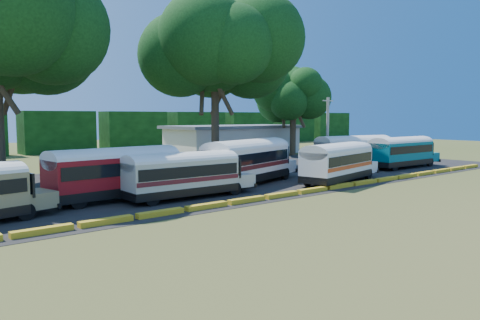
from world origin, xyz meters
TOP-DOWN VIEW (x-y plane):
  - ground at (0.00, 0.00)m, footprint 160.00×160.00m
  - asphalt_strip at (1.00, 12.00)m, footprint 64.00×24.00m
  - curb at (-0.00, 1.00)m, footprint 53.70×0.45m
  - terminal_building at (18.00, 30.00)m, footprint 19.00×9.00m
  - treeline_backdrop at (0.00, 48.00)m, footprint 130.00×4.00m
  - bus_red at (-10.08, 6.87)m, footprint 10.28×3.29m
  - bus_cream_west at (-6.66, 4.57)m, footprint 9.15×2.44m
  - bus_cream_east at (0.65, 6.74)m, footprint 10.91×5.69m
  - bus_white_red at (6.55, 2.78)m, footprint 9.92×4.35m
  - bus_white_blue at (16.33, 8.42)m, footprint 10.37×4.24m
  - bus_teal at (20.08, 5.37)m, footprint 9.73×2.57m
  - tree_center at (5.79, 17.93)m, footprint 11.78×11.78m
  - tree_east at (23.08, 23.58)m, footprint 8.21×8.21m
  - utility_pole at (15.99, 11.74)m, footprint 1.60×0.30m

SIDE VIEW (x-z plane):
  - ground at x=0.00m, z-range 0.00..0.00m
  - asphalt_strip at x=1.00m, z-range 0.00..0.02m
  - curb at x=0.00m, z-range 0.00..0.30m
  - bus_cream_west at x=-6.66m, z-range 0.20..3.19m
  - bus_white_red at x=6.55m, z-range 0.21..3.38m
  - bus_teal at x=20.08m, z-range 0.23..3.42m
  - bus_white_blue at x=16.33m, z-range 0.22..3.53m
  - bus_red at x=-10.08m, z-range 0.24..3.57m
  - bus_cream_east at x=0.65m, z-range 0.23..3.72m
  - terminal_building at x=18.00m, z-range 0.03..4.03m
  - treeline_backdrop at x=0.00m, z-range 0.00..6.00m
  - utility_pole at x=15.99m, z-range 0.11..7.36m
  - tree_east at x=23.08m, z-range 2.71..14.29m
  - tree_center at x=5.79m, z-range 3.79..20.10m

